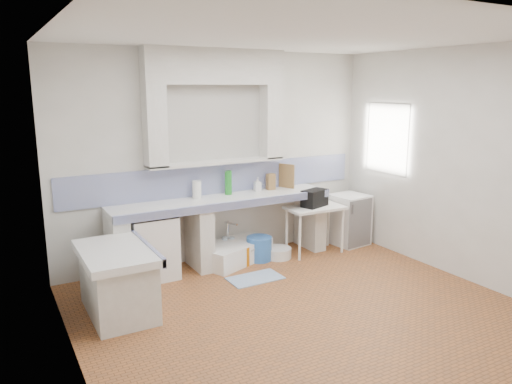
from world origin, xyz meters
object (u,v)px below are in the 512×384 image
sink (234,253)px  fridge (349,220)px  stove (152,247)px  side_table (315,230)px

sink → fridge: 1.88m
stove → fridge: stove is taller
sink → fridge: (1.85, -0.15, 0.26)m
side_table → sink: bearing=170.9°
sink → stove: bearing=158.6°
sink → fridge: fridge is taller
fridge → side_table: bearing=-179.3°
stove → side_table: bearing=-6.3°
stove → fridge: 2.99m
fridge → sink: bearing=169.2°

